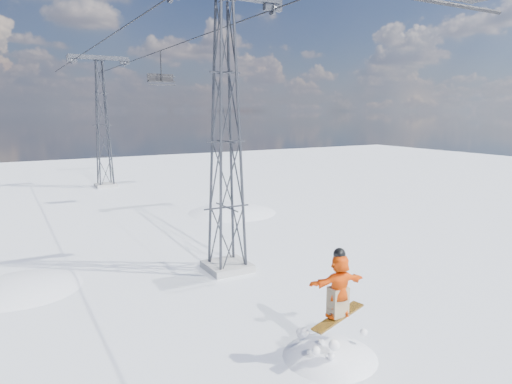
{
  "coord_description": "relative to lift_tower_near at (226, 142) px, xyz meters",
  "views": [
    {
      "loc": [
        -7.33,
        -8.92,
        6.73
      ],
      "look_at": [
        0.49,
        4.95,
        3.9
      ],
      "focal_mm": 32.0,
      "sensor_mm": 36.0,
      "label": 1
    }
  ],
  "objects": [
    {
      "name": "snow_terrain",
      "position": [
        -5.57,
        13.24,
        -15.06
      ],
      "size": [
        39.0,
        37.0,
        22.0
      ],
      "color": "white",
      "rests_on": "ground"
    },
    {
      "name": "lift_tower_far",
      "position": [
        0.0,
        25.0,
        0.0
      ],
      "size": [
        5.2,
        1.8,
        11.43
      ],
      "color": "#999999",
      "rests_on": "ground"
    },
    {
      "name": "haul_cables",
      "position": [
        0.0,
        11.5,
        5.38
      ],
      "size": [
        4.46,
        51.0,
        0.06
      ],
      "color": "black",
      "rests_on": "ground"
    },
    {
      "name": "ground",
      "position": [
        -0.8,
        -8.0,
        -5.47
      ],
      "size": [
        120.0,
        120.0,
        0.0
      ],
      "primitive_type": "plane",
      "color": "white",
      "rests_on": "ground"
    },
    {
      "name": "lift_tower_near",
      "position": [
        0.0,
        0.0,
        0.0
      ],
      "size": [
        5.2,
        1.8,
        11.43
      ],
      "color": "#999999",
      "rests_on": "ground"
    },
    {
      "name": "lift_chair_mid",
      "position": [
        2.2,
        14.94,
        3.5
      ],
      "size": [
        1.89,
        0.54,
        2.35
      ],
      "color": "black",
      "rests_on": "ground"
    }
  ]
}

